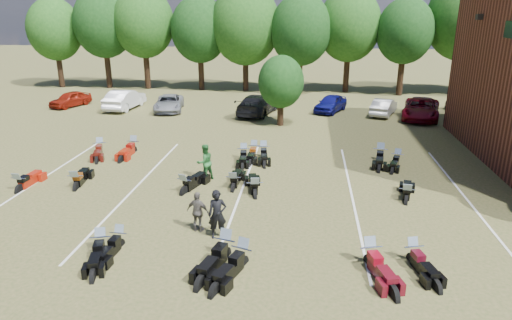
# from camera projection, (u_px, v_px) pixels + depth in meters

# --- Properties ---
(ground) EXTENTS (160.00, 160.00, 0.00)m
(ground) POSITION_uv_depth(u_px,v_px,m) (306.00, 224.00, 17.81)
(ground) COLOR brown
(ground) RESTS_ON ground
(car_0) EXTENTS (2.73, 4.02, 1.27)m
(car_0) POSITION_uv_depth(u_px,v_px,m) (70.00, 99.00, 38.49)
(car_0) COLOR maroon
(car_0) RESTS_ON ground
(car_1) EXTENTS (2.01, 4.95, 1.60)m
(car_1) POSITION_uv_depth(u_px,v_px,m) (125.00, 99.00, 37.56)
(car_1) COLOR silver
(car_1) RESTS_ON ground
(car_2) EXTENTS (2.91, 4.87, 1.27)m
(car_2) POSITION_uv_depth(u_px,v_px,m) (169.00, 103.00, 36.91)
(car_2) COLOR gray
(car_2) RESTS_ON ground
(car_3) EXTENTS (3.28, 5.70, 1.55)m
(car_3) POSITION_uv_depth(u_px,v_px,m) (258.00, 104.00, 35.69)
(car_3) COLOR black
(car_3) RESTS_ON ground
(car_4) EXTENTS (3.09, 4.29, 1.36)m
(car_4) POSITION_uv_depth(u_px,v_px,m) (331.00, 103.00, 36.57)
(car_4) COLOR navy
(car_4) RESTS_ON ground
(car_5) EXTENTS (2.66, 4.17, 1.30)m
(car_5) POSITION_uv_depth(u_px,v_px,m) (384.00, 107.00, 35.47)
(car_5) COLOR #A8A8A3
(car_5) RESTS_ON ground
(car_6) EXTENTS (3.80, 5.92, 1.52)m
(car_6) POSITION_uv_depth(u_px,v_px,m) (421.00, 109.00, 34.28)
(car_6) COLOR #5D0511
(car_6) RESTS_ON ground
(car_7) EXTENTS (3.25, 5.88, 1.61)m
(car_7) POSITION_uv_depth(u_px,v_px,m) (473.00, 105.00, 35.43)
(car_7) COLOR #3E3E43
(car_7) RESTS_ON ground
(person_black) EXTENTS (0.76, 0.60, 1.85)m
(person_black) POSITION_uv_depth(u_px,v_px,m) (217.00, 214.00, 16.48)
(person_black) COLOR black
(person_black) RESTS_ON ground
(person_green) EXTENTS (1.10, 1.09, 1.79)m
(person_green) POSITION_uv_depth(u_px,v_px,m) (205.00, 162.00, 22.10)
(person_green) COLOR #25642C
(person_green) RESTS_ON ground
(person_grey) EXTENTS (1.00, 0.61, 1.58)m
(person_grey) POSITION_uv_depth(u_px,v_px,m) (198.00, 212.00, 16.99)
(person_grey) COLOR #544F48
(person_grey) RESTS_ON ground
(motorcycle_1) EXTENTS (1.28, 2.36, 1.25)m
(motorcycle_1) POSITION_uv_depth(u_px,v_px,m) (102.00, 253.00, 15.71)
(motorcycle_1) COLOR black
(motorcycle_1) RESTS_ON ground
(motorcycle_2) EXTENTS (0.78, 2.10, 1.15)m
(motorcycle_2) POSITION_uv_depth(u_px,v_px,m) (120.00, 247.00, 16.09)
(motorcycle_2) COLOR black
(motorcycle_2) RESTS_ON ground
(motorcycle_3) EXTENTS (1.40, 2.64, 1.41)m
(motorcycle_3) POSITION_uv_depth(u_px,v_px,m) (225.00, 258.00, 15.41)
(motorcycle_3) COLOR black
(motorcycle_3) RESTS_ON ground
(motorcycle_4) EXTENTS (1.52, 2.50, 1.33)m
(motorcycle_4) POSITION_uv_depth(u_px,v_px,m) (242.00, 266.00, 14.93)
(motorcycle_4) COLOR black
(motorcycle_4) RESTS_ON ground
(motorcycle_5) EXTENTS (1.22, 2.28, 1.21)m
(motorcycle_5) POSITION_uv_depth(u_px,v_px,m) (412.00, 262.00, 15.13)
(motorcycle_5) COLOR black
(motorcycle_5) RESTS_ON ground
(motorcycle_6) EXTENTS (1.42, 2.57, 1.36)m
(motorcycle_6) POSITION_uv_depth(u_px,v_px,m) (369.00, 265.00, 14.96)
(motorcycle_6) COLOR #4F0B14
(motorcycle_6) RESTS_ON ground
(motorcycle_7) EXTENTS (0.78, 2.33, 1.29)m
(motorcycle_7) POSITION_uv_depth(u_px,v_px,m) (20.00, 191.00, 20.94)
(motorcycle_7) COLOR #9E1C0B
(motorcycle_7) RESTS_ON ground
(motorcycle_8) EXTENTS (1.10, 2.44, 1.31)m
(motorcycle_8) POSITION_uv_depth(u_px,v_px,m) (77.00, 189.00, 21.21)
(motorcycle_8) COLOR black
(motorcycle_8) RESTS_ON ground
(motorcycle_9) EXTENTS (1.46, 2.52, 1.34)m
(motorcycle_9) POSITION_uv_depth(u_px,v_px,m) (185.00, 193.00, 20.72)
(motorcycle_9) COLOR black
(motorcycle_9) RESTS_ON ground
(motorcycle_10) EXTENTS (1.22, 2.49, 1.33)m
(motorcycle_10) POSITION_uv_depth(u_px,v_px,m) (255.00, 197.00, 20.36)
(motorcycle_10) COLOR black
(motorcycle_10) RESTS_ON ground
(motorcycle_11) EXTENTS (0.80, 2.31, 1.27)m
(motorcycle_11) POSITION_uv_depth(u_px,v_px,m) (233.00, 190.00, 21.10)
(motorcycle_11) COLOR black
(motorcycle_11) RESTS_ON ground
(motorcycle_12) EXTENTS (1.17, 2.35, 1.25)m
(motorcycle_12) POSITION_uv_depth(u_px,v_px,m) (406.00, 202.00, 19.74)
(motorcycle_12) COLOR black
(motorcycle_12) RESTS_ON ground
(motorcycle_14) EXTENTS (1.43, 2.44, 1.30)m
(motorcycle_14) POSITION_uv_depth(u_px,v_px,m) (101.00, 153.00, 26.33)
(motorcycle_14) COLOR #410C09
(motorcycle_14) RESTS_ON ground
(motorcycle_15) EXTENTS (0.84, 2.45, 1.36)m
(motorcycle_15) POSITION_uv_depth(u_px,v_px,m) (134.00, 152.00, 26.56)
(motorcycle_15) COLOR maroon
(motorcycle_15) RESTS_ON ground
(motorcycle_16) EXTENTS (0.94, 2.33, 1.26)m
(motorcycle_16) POSITION_uv_depth(u_px,v_px,m) (244.00, 159.00, 25.32)
(motorcycle_16) COLOR black
(motorcycle_16) RESTS_ON ground
(motorcycle_17) EXTENTS (0.75, 2.28, 1.26)m
(motorcycle_17) POSITION_uv_depth(u_px,v_px,m) (254.00, 156.00, 25.89)
(motorcycle_17) COLOR black
(motorcycle_17) RESTS_ON ground
(motorcycle_18) EXTENTS (1.02, 2.39, 1.29)m
(motorcycle_18) POSITION_uv_depth(u_px,v_px,m) (263.00, 157.00, 25.71)
(motorcycle_18) COLOR black
(motorcycle_18) RESTS_ON ground
(motorcycle_19) EXTENTS (1.30, 2.22, 1.18)m
(motorcycle_19) POSITION_uv_depth(u_px,v_px,m) (397.00, 164.00, 24.53)
(motorcycle_19) COLOR black
(motorcycle_19) RESTS_ON ground
(motorcycle_20) EXTENTS (1.17, 2.57, 1.38)m
(motorcycle_20) POSITION_uv_depth(u_px,v_px,m) (380.00, 161.00, 25.11)
(motorcycle_20) COLOR black
(motorcycle_20) RESTS_ON ground
(tree_line) EXTENTS (56.00, 6.00, 9.79)m
(tree_line) POSITION_uv_depth(u_px,v_px,m) (301.00, 26.00, 43.20)
(tree_line) COLOR black
(tree_line) RESTS_ON ground
(young_tree_midfield) EXTENTS (3.20, 3.20, 4.70)m
(young_tree_midfield) POSITION_uv_depth(u_px,v_px,m) (281.00, 82.00, 31.63)
(young_tree_midfield) COLOR black
(young_tree_midfield) RESTS_ON ground
(parking_lines) EXTENTS (20.10, 14.00, 0.01)m
(parking_lines) POSITION_uv_depth(u_px,v_px,m) (241.00, 191.00, 20.95)
(parking_lines) COLOR silver
(parking_lines) RESTS_ON ground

